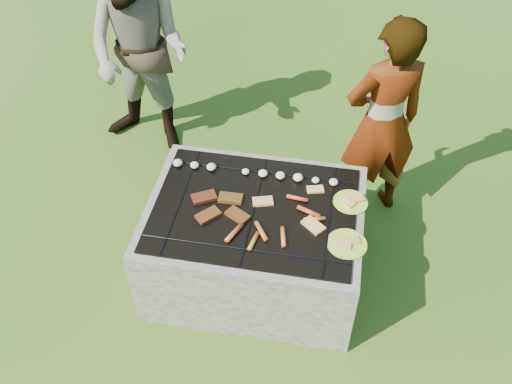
% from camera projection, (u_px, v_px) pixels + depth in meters
% --- Properties ---
extents(lawn, '(60.00, 60.00, 0.00)m').
position_uv_depth(lawn, '(255.00, 271.00, 3.83)').
color(lawn, '#224210').
rests_on(lawn, ground).
extents(fire_pit, '(1.30, 1.00, 0.62)m').
position_uv_depth(fire_pit, '(255.00, 244.00, 3.63)').
color(fire_pit, '#9B958A').
rests_on(fire_pit, ground).
extents(mushrooms, '(1.06, 0.06, 0.04)m').
position_uv_depth(mushrooms, '(254.00, 172.00, 3.59)').
color(mushrooms, beige).
rests_on(mushrooms, fire_pit).
extents(pork_slabs, '(0.39, 0.29, 0.02)m').
position_uv_depth(pork_slabs, '(220.00, 206.00, 3.40)').
color(pork_slabs, maroon).
rests_on(pork_slabs, fire_pit).
extents(sausages, '(0.55, 0.47, 0.03)m').
position_uv_depth(sausages, '(277.00, 225.00, 3.29)').
color(sausages, red).
rests_on(sausages, fire_pit).
extents(bread_on_grate, '(0.46, 0.41, 0.02)m').
position_uv_depth(bread_on_grate, '(296.00, 209.00, 3.38)').
color(bread_on_grate, '#DDC171').
rests_on(bread_on_grate, fire_pit).
extents(plate_far, '(0.22, 0.22, 0.03)m').
position_uv_depth(plate_far, '(351.00, 202.00, 3.44)').
color(plate_far, '#FFFD3C').
rests_on(plate_far, fire_pit).
extents(plate_near, '(0.28, 0.28, 0.03)m').
position_uv_depth(plate_near, '(347.00, 244.00, 3.20)').
color(plate_near, yellow).
rests_on(plate_near, fire_pit).
extents(cook, '(0.66, 0.56, 1.52)m').
position_uv_depth(cook, '(382.00, 123.00, 3.74)').
color(cook, gray).
rests_on(cook, ground).
extents(bystander, '(0.93, 0.79, 1.68)m').
position_uv_depth(bystander, '(140.00, 53.00, 4.21)').
color(bystander, gray).
rests_on(bystander, ground).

